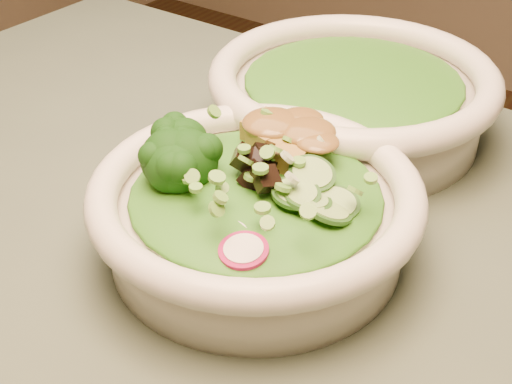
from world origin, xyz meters
The scene contains 11 objects.
salad_bowl centered at (-0.07, 0.05, 0.79)m, with size 0.25×0.25×0.07m.
side_bowl centered at (-0.10, 0.26, 0.79)m, with size 0.28×0.28×0.07m.
lettuce_bed centered at (-0.07, 0.05, 0.81)m, with size 0.19×0.19×0.02m, color #205C13.
side_lettuce centered at (-0.10, 0.26, 0.81)m, with size 0.18×0.18×0.02m, color #205C13.
broccoli_florets centered at (-0.12, 0.04, 0.82)m, with size 0.07×0.07×0.04m, color black, non-canonical shape.
radish_slices centered at (-0.05, 0.00, 0.81)m, with size 0.10×0.04×0.02m, color #9D0C47, non-canonical shape.
cucumber_slices centered at (-0.01, 0.07, 0.82)m, with size 0.07×0.07×0.03m, color #9BC36C, non-canonical shape.
mushroom_heap centered at (-0.07, 0.07, 0.82)m, with size 0.07×0.07×0.04m, color black, non-canonical shape.
tofu_cubes centered at (-0.08, 0.11, 0.82)m, with size 0.08×0.06×0.03m, color olive, non-canonical shape.
peanut_sauce centered at (-0.08, 0.11, 0.83)m, with size 0.07×0.05×0.01m, color brown.
scallion_garnish centered at (-0.07, 0.05, 0.83)m, with size 0.18×0.18×0.02m, color #62A239, non-canonical shape.
Camera 1 is at (0.19, -0.30, 1.11)m, focal length 50.00 mm.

